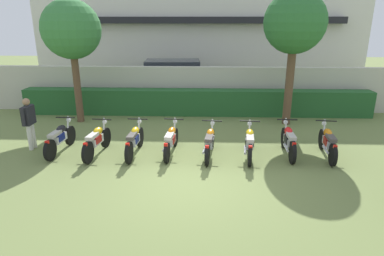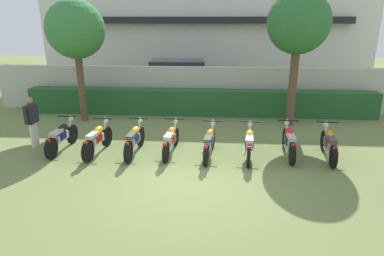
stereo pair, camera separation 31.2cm
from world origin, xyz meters
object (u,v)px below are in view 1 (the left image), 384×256
at_px(motorcycle_in_row_7, 328,142).
at_px(motorcycle_in_row_0, 60,138).
at_px(tree_near_inspector, 71,30).
at_px(motorcycle_in_row_4, 210,142).
at_px(tree_far_side, 295,24).
at_px(motorcycle_in_row_1, 97,140).
at_px(motorcycle_in_row_3, 171,140).
at_px(motorcycle_in_row_2, 134,140).
at_px(motorcycle_in_row_6, 289,140).
at_px(parked_car, 176,79).
at_px(motorcycle_in_row_5, 249,142).
at_px(inspector_person, 29,120).

bearing_deg(motorcycle_in_row_7, motorcycle_in_row_0, 95.48).
relative_size(tree_near_inspector, motorcycle_in_row_4, 2.40).
distance_m(tree_far_side, motorcycle_in_row_0, 8.71).
bearing_deg(motorcycle_in_row_1, motorcycle_in_row_3, -79.23).
height_order(motorcycle_in_row_0, motorcycle_in_row_1, motorcycle_in_row_1).
xyz_separation_m(tree_near_inspector, motorcycle_in_row_2, (2.83, -3.30, -2.99)).
bearing_deg(tree_far_side, motorcycle_in_row_6, -102.04).
bearing_deg(tree_far_side, motorcycle_in_row_3, -142.28).
height_order(parked_car, motorcycle_in_row_0, parked_car).
bearing_deg(motorcycle_in_row_5, parked_car, 25.36).
bearing_deg(motorcycle_in_row_5, motorcycle_in_row_6, -74.71).
xyz_separation_m(motorcycle_in_row_0, motorcycle_in_row_5, (5.60, -0.16, -0.00)).
height_order(tree_far_side, motorcycle_in_row_2, tree_far_side).
bearing_deg(motorcycle_in_row_7, tree_near_inspector, 74.76).
xyz_separation_m(parked_car, motorcycle_in_row_3, (0.51, -7.64, -0.50)).
relative_size(parked_car, motorcycle_in_row_2, 2.40).
height_order(tree_far_side, motorcycle_in_row_7, tree_far_side).
xyz_separation_m(motorcycle_in_row_4, inspector_person, (-5.46, 0.38, 0.49)).
bearing_deg(motorcycle_in_row_0, motorcycle_in_row_4, -88.70).
distance_m(motorcycle_in_row_1, motorcycle_in_row_4, 3.30).
bearing_deg(motorcycle_in_row_2, parked_car, -1.43).
distance_m(motorcycle_in_row_0, motorcycle_in_row_5, 5.60).
height_order(motorcycle_in_row_1, motorcycle_in_row_6, motorcycle_in_row_6).
bearing_deg(tree_near_inspector, tree_far_side, -0.02).
height_order(tree_near_inspector, motorcycle_in_row_7, tree_near_inspector).
bearing_deg(motorcycle_in_row_2, motorcycle_in_row_0, 90.15).
distance_m(parked_car, tree_far_side, 6.98).
bearing_deg(motorcycle_in_row_6, motorcycle_in_row_2, 93.80).
xyz_separation_m(parked_car, motorcycle_in_row_5, (2.79, -7.81, -0.49)).
xyz_separation_m(motorcycle_in_row_1, motorcycle_in_row_3, (2.16, 0.17, -0.02)).
distance_m(tree_far_side, motorcycle_in_row_1, 7.81).
height_order(motorcycle_in_row_1, motorcycle_in_row_2, same).
relative_size(parked_car, tree_far_side, 0.96).
height_order(motorcycle_in_row_5, inspector_person, inspector_person).
relative_size(motorcycle_in_row_3, motorcycle_in_row_4, 1.00).
height_order(motorcycle_in_row_2, motorcycle_in_row_4, motorcycle_in_row_2).
bearing_deg(tree_near_inspector, inspector_person, -98.32).
relative_size(motorcycle_in_row_7, inspector_person, 1.19).
bearing_deg(motorcycle_in_row_3, tree_far_side, -47.26).
bearing_deg(inspector_person, motorcycle_in_row_7, -1.99).
height_order(motorcycle_in_row_4, inspector_person, inspector_person).
bearing_deg(motorcycle_in_row_3, motorcycle_in_row_4, -92.55).
relative_size(motorcycle_in_row_1, motorcycle_in_row_7, 0.99).
xyz_separation_m(motorcycle_in_row_0, inspector_person, (-1.00, 0.25, 0.48)).
height_order(parked_car, inspector_person, parked_car).
distance_m(parked_car, motorcycle_in_row_4, 7.98).
bearing_deg(motorcycle_in_row_0, motorcycle_in_row_3, -86.68).
height_order(tree_far_side, motorcycle_in_row_6, tree_far_side).
xyz_separation_m(tree_near_inspector, inspector_person, (-0.43, -2.95, -2.51)).
xyz_separation_m(parked_car, tree_far_side, (4.62, -4.46, 2.73)).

